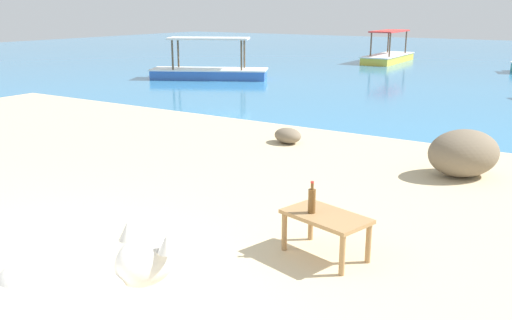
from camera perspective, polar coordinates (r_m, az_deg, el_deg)
The scene contains 7 objects.
water_surface at distance 24.47m, azimuth 23.84°, elevation 8.97°, with size 60.00×36.00×0.03m, color teal.
low_bench_table at distance 4.99m, azimuth 7.21°, elevation -6.28°, with size 0.85×0.62×0.40m.
bottle at distance 4.96m, azimuth 5.77°, elevation -4.14°, with size 0.07×0.07×0.30m.
shore_rock_large at distance 9.18m, azimuth 3.29°, elevation 2.53°, with size 0.50×0.39×0.25m, color #756651.
shore_rock_medium at distance 7.80m, azimuth 20.60°, elevation 0.66°, with size 0.98×0.75×0.63m, color #756651.
boat_blue at distance 17.87m, azimuth -4.83°, elevation 9.22°, with size 3.80×2.69×1.29m.
boat_yellow at distance 23.92m, azimuth 13.46°, elevation 10.42°, with size 1.25×3.70×1.29m.
Camera 1 is at (3.76, -2.08, 2.21)m, focal length 38.84 mm.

